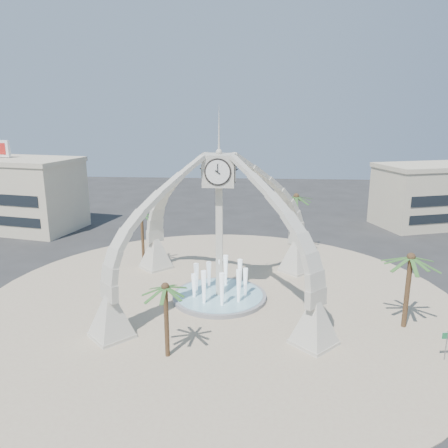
# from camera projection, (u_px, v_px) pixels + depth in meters

# --- Properties ---
(ground) EXTENTS (140.00, 140.00, 0.00)m
(ground) POSITION_uv_depth(u_px,v_px,m) (219.00, 299.00, 37.31)
(ground) COLOR #282828
(ground) RESTS_ON ground
(plaza) EXTENTS (40.00, 40.00, 0.06)m
(plaza) POSITION_uv_depth(u_px,v_px,m) (219.00, 299.00, 37.31)
(plaza) COLOR tan
(plaza) RESTS_ON ground
(clock_tower) EXTENTS (17.94, 17.94, 16.30)m
(clock_tower) POSITION_uv_depth(u_px,v_px,m) (219.00, 226.00, 35.69)
(clock_tower) COLOR beige
(clock_tower) RESTS_ON ground
(fountain) EXTENTS (8.00, 8.00, 3.62)m
(fountain) POSITION_uv_depth(u_px,v_px,m) (219.00, 296.00, 37.24)
(fountain) COLOR gray
(fountain) RESTS_ON ground
(building_ne) EXTENTS (21.87, 14.17, 8.60)m
(building_ne) POSITION_uv_depth(u_px,v_px,m) (448.00, 194.00, 61.21)
(building_ne) COLOR beige
(building_ne) RESTS_ON ground
(palm_east) EXTENTS (5.06, 5.06, 6.21)m
(palm_east) POSITION_uv_depth(u_px,v_px,m) (411.00, 258.00, 31.09)
(palm_east) COLOR brown
(palm_east) RESTS_ON ground
(palm_west) EXTENTS (3.72, 3.72, 6.38)m
(palm_west) POSITION_uv_depth(u_px,v_px,m) (141.00, 214.00, 43.52)
(palm_west) COLOR brown
(palm_west) RESTS_ON ground
(palm_north) EXTENTS (4.59, 4.59, 7.34)m
(palm_north) POSITION_uv_depth(u_px,v_px,m) (296.00, 197.00, 47.71)
(palm_north) COLOR brown
(palm_north) RESTS_ON ground
(palm_south) EXTENTS (3.95, 3.95, 5.51)m
(palm_south) POSITION_uv_depth(u_px,v_px,m) (165.00, 288.00, 27.34)
(palm_south) COLOR brown
(palm_south) RESTS_ON ground
(street_sign) EXTENTS (0.78, 0.14, 2.14)m
(street_sign) POSITION_uv_depth(u_px,v_px,m) (447.00, 339.00, 27.64)
(street_sign) COLOR slate
(street_sign) RESTS_ON ground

